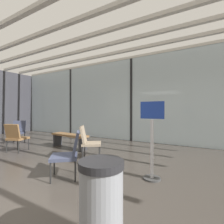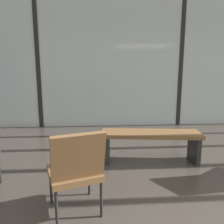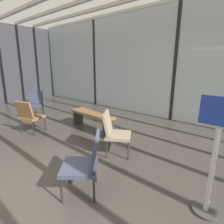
% 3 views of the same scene
% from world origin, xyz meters
% --- Properties ---
extents(glass_curtain_wall, '(14.00, 0.08, 3.47)m').
position_xyz_m(glass_curtain_wall, '(0.00, 5.20, 1.74)').
color(glass_curtain_wall, silver).
rests_on(glass_curtain_wall, ground).
extents(window_mullion_0, '(0.10, 0.12, 3.47)m').
position_xyz_m(window_mullion_0, '(-3.50, 5.20, 1.74)').
color(window_mullion_0, black).
rests_on(window_mullion_0, ground).
extents(window_mullion_1, '(0.10, 0.12, 3.47)m').
position_xyz_m(window_mullion_1, '(0.00, 5.20, 1.74)').
color(window_mullion_1, black).
rests_on(window_mullion_1, ground).
extents(lounge_chair_0, '(0.70, 0.69, 0.87)m').
position_xyz_m(lounge_chair_0, '(0.07, 2.20, 0.49)').
color(lounge_chair_0, '#7F705B').
rests_on(lounge_chair_0, ground).
extents(lounge_chair_1, '(0.69, 0.70, 0.87)m').
position_xyz_m(lounge_chair_1, '(-3.67, 2.46, 0.49)').
color(lounge_chair_1, '#33384C').
rests_on(lounge_chair_1, ground).
extents(lounge_chair_3, '(0.62, 0.65, 0.87)m').
position_xyz_m(lounge_chair_3, '(-2.31, 1.64, 0.49)').
color(lounge_chair_3, brown).
rests_on(lounge_chair_3, ground).
extents(lounge_chair_4, '(0.71, 0.71, 0.87)m').
position_xyz_m(lounge_chair_4, '(0.49, 1.10, 0.49)').
color(lounge_chair_4, '#33384C').
rests_on(lounge_chair_4, ground).
extents(waiting_bench, '(1.53, 0.56, 0.47)m').
position_xyz_m(waiting_bench, '(-1.29, 2.87, 0.36)').
color(waiting_bench, brown).
rests_on(waiting_bench, ground).
extents(info_sign, '(0.44, 0.32, 1.44)m').
position_xyz_m(info_sign, '(1.88, 1.82, 0.68)').
color(info_sign, '#333333').
rests_on(info_sign, ground).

